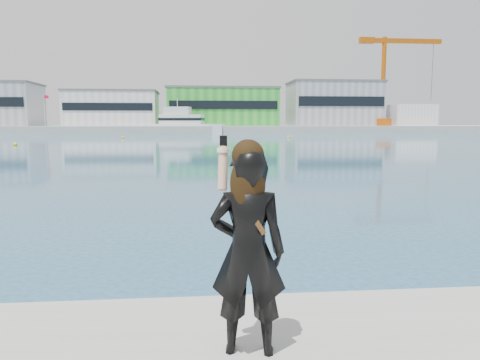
# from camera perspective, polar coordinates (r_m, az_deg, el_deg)

# --- Properties ---
(far_quay) EXTENTS (320.00, 40.00, 2.00)m
(far_quay) POSITION_cam_1_polar(r_m,az_deg,el_deg) (134.22, -5.67, 6.17)
(far_quay) COLOR #9E9E99
(far_quay) RESTS_ON ground
(warehouse_white) EXTENTS (24.48, 15.35, 9.50)m
(warehouse_white) POSITION_cam_1_polar(r_m,az_deg,el_deg) (134.10, -15.25, 8.43)
(warehouse_white) COLOR silver
(warehouse_white) RESTS_ON far_quay
(warehouse_green) EXTENTS (30.60, 16.36, 10.50)m
(warehouse_green) POSITION_cam_1_polar(r_m,az_deg,el_deg) (132.49, -2.20, 8.90)
(warehouse_green) COLOR green
(warehouse_green) RESTS_ON far_quay
(warehouse_grey_right) EXTENTS (25.50, 15.35, 12.50)m
(warehouse_grey_right) POSITION_cam_1_polar(r_m,az_deg,el_deg) (138.16, 11.34, 9.11)
(warehouse_grey_right) COLOR gray
(warehouse_grey_right) RESTS_ON far_quay
(ancillary_shed) EXTENTS (12.00, 10.00, 6.00)m
(ancillary_shed) POSITION_cam_1_polar(r_m,az_deg,el_deg) (144.15, 20.01, 7.43)
(ancillary_shed) COLOR silver
(ancillary_shed) RESTS_ON far_quay
(dock_crane) EXTENTS (23.00, 4.00, 24.00)m
(dock_crane) POSITION_cam_1_polar(r_m,az_deg,el_deg) (137.44, 17.54, 11.78)
(dock_crane) COLOR #D2580C
(dock_crane) RESTS_ON far_quay
(flagpole_left) EXTENTS (1.28, 0.16, 8.00)m
(flagpole_left) POSITION_cam_1_polar(r_m,az_deg,el_deg) (130.93, -22.71, 8.08)
(flagpole_left) COLOR silver
(flagpole_left) RESTS_ON far_quay
(flagpole_right) EXTENTS (1.28, 0.16, 8.00)m
(flagpole_right) POSITION_cam_1_polar(r_m,az_deg,el_deg) (127.16, 4.41, 8.64)
(flagpole_right) COLOR silver
(flagpole_right) RESTS_ON far_quay
(motor_yacht) EXTENTS (19.75, 9.32, 8.89)m
(motor_yacht) POSITION_cam_1_polar(r_m,az_deg,el_deg) (118.50, -6.86, 6.78)
(motor_yacht) COLOR silver
(motor_yacht) RESTS_ON ground
(buoy_near) EXTENTS (0.50, 0.50, 0.50)m
(buoy_near) POSITION_cam_1_polar(r_m,az_deg,el_deg) (89.06, 5.96, 5.14)
(buoy_near) COLOR yellow
(buoy_near) RESTS_ON ground
(buoy_far) EXTENTS (0.50, 0.50, 0.50)m
(buoy_far) POSITION_cam_1_polar(r_m,az_deg,el_deg) (87.80, -14.09, 4.94)
(buoy_far) COLOR yellow
(buoy_far) RESTS_ON ground
(buoy_extra) EXTENTS (0.50, 0.50, 0.50)m
(buoy_extra) POSITION_cam_1_polar(r_m,az_deg,el_deg) (64.49, -25.71, 3.81)
(buoy_extra) COLOR yellow
(buoy_extra) RESTS_ON ground
(woman) EXTENTS (0.70, 0.51, 1.88)m
(woman) POSITION_cam_1_polar(r_m,az_deg,el_deg) (4.01, 0.96, -8.02)
(woman) COLOR black
(woman) RESTS_ON near_quay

